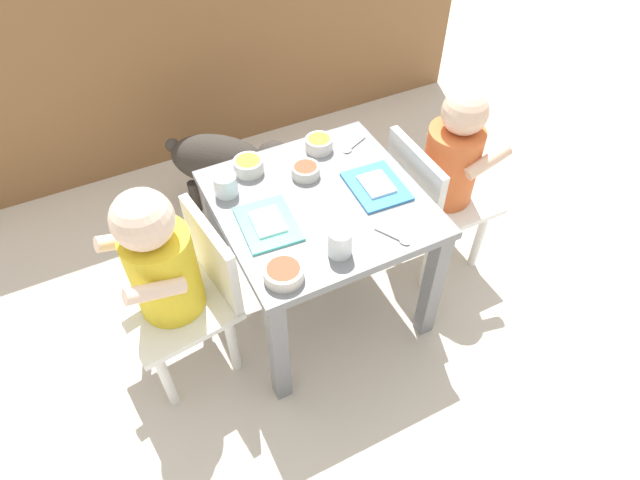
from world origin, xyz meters
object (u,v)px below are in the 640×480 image
at_px(food_tray_right, 376,186).
at_px(water_cup_left, 340,244).
at_px(cereal_bowl_right_side, 306,170).
at_px(seated_child_right, 448,166).
at_px(food_tray_left, 268,223).
at_px(spoon_by_right_tray, 353,146).
at_px(veggie_bowl_far, 249,165).
at_px(veggie_bowl_near, 284,273).
at_px(dog, 227,162).
at_px(spoon_by_left_tray, 396,238).
at_px(dining_table, 320,222).
at_px(cereal_bowl_left_side, 319,144).
at_px(seated_child_left, 167,268).
at_px(water_cup_right, 226,186).

distance_m(food_tray_right, water_cup_left, 0.26).
bearing_deg(water_cup_left, cereal_bowl_right_side, 80.10).
distance_m(seated_child_right, food_tray_right, 0.28).
relative_size(seated_child_right, food_tray_left, 3.51).
xyz_separation_m(food_tray_left, spoon_by_right_tray, (0.35, 0.18, -0.00)).
relative_size(veggie_bowl_far, veggie_bowl_near, 0.86).
height_order(dog, cereal_bowl_right_side, cereal_bowl_right_side).
height_order(food_tray_left, spoon_by_right_tray, food_tray_left).
bearing_deg(spoon_by_left_tray, food_tray_left, 144.82).
relative_size(dining_table, dog, 1.32).
relative_size(water_cup_left, veggie_bowl_far, 0.89).
relative_size(water_cup_left, cereal_bowl_left_side, 0.93).
bearing_deg(veggie_bowl_far, seated_child_left, -145.38).
height_order(seated_child_left, cereal_bowl_left_side, seated_child_left).
bearing_deg(food_tray_left, veggie_bowl_far, 80.81).
bearing_deg(water_cup_right, food_tray_right, -23.42).
height_order(water_cup_left, spoon_by_left_tray, water_cup_left).
height_order(dining_table, food_tray_left, food_tray_left).
xyz_separation_m(cereal_bowl_left_side, veggie_bowl_near, (-0.29, -0.40, -0.00)).
relative_size(seated_child_left, cereal_bowl_right_side, 8.46).
bearing_deg(seated_child_right, veggie_bowl_near, -161.80).
distance_m(seated_child_right, spoon_by_right_tray, 0.29).
xyz_separation_m(water_cup_left, veggie_bowl_near, (-0.15, -0.01, -0.01)).
height_order(food_tray_right, cereal_bowl_right_side, cereal_bowl_right_side).
height_order(dining_table, spoon_by_left_tray, spoon_by_left_tray).
xyz_separation_m(food_tray_left, spoon_by_left_tray, (0.27, -0.19, -0.00)).
relative_size(dog, veggie_bowl_near, 4.25).
bearing_deg(seated_child_left, food_tray_right, -0.74).
height_order(seated_child_right, spoon_by_left_tray, seated_child_right).
xyz_separation_m(seated_child_right, water_cup_right, (-0.64, 0.13, 0.07)).
height_order(veggie_bowl_far, veggie_bowl_near, veggie_bowl_far).
bearing_deg(food_tray_left, water_cup_right, 107.81).
xyz_separation_m(water_cup_right, spoon_by_left_tray, (0.32, -0.35, -0.02)).
bearing_deg(cereal_bowl_right_side, veggie_bowl_far, 147.65).
bearing_deg(veggie_bowl_near, food_tray_left, 78.89).
height_order(water_cup_left, water_cup_right, water_cup_left).
distance_m(water_cup_right, cereal_bowl_left_side, 0.32).
distance_m(dining_table, seated_child_left, 0.44).
bearing_deg(veggie_bowl_far, seated_child_right, -18.81).
relative_size(veggie_bowl_far, spoon_by_right_tray, 0.87).
bearing_deg(cereal_bowl_right_side, dining_table, -95.30).
distance_m(seated_child_left, water_cup_right, 0.27).
height_order(dog, veggie_bowl_near, veggie_bowl_near).
bearing_deg(spoon_by_right_tray, dog, 126.30).
height_order(dog, spoon_by_right_tray, spoon_by_right_tray).
distance_m(seated_child_right, cereal_bowl_left_side, 0.39).
relative_size(seated_child_left, seated_child_right, 1.02).
xyz_separation_m(water_cup_left, spoon_by_right_tray, (0.23, 0.35, -0.03)).
bearing_deg(dining_table, cereal_bowl_left_side, 64.02).
xyz_separation_m(dining_table, food_tray_left, (-0.16, -0.02, 0.09)).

